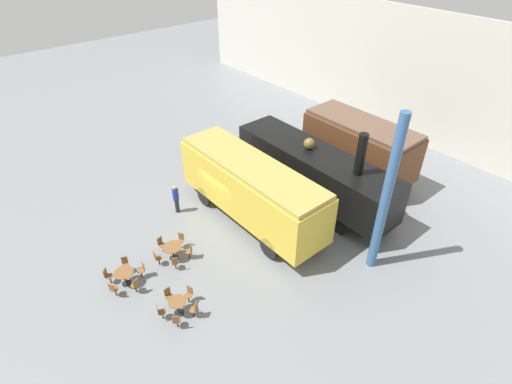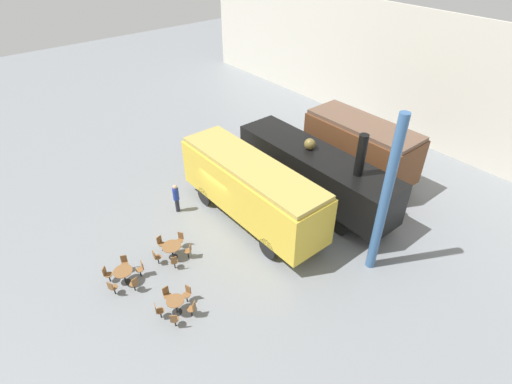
# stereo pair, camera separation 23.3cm
# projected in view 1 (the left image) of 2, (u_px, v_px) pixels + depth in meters

# --- Properties ---
(ground_plane) EXTENTS (80.00, 80.00, 0.00)m
(ground_plane) POSITION_uv_depth(u_px,v_px,m) (226.00, 210.00, 23.00)
(ground_plane) COLOR gray
(backdrop_wall) EXTENTS (44.00, 0.15, 9.00)m
(backdrop_wall) POSITION_uv_depth(u_px,v_px,m) (399.00, 73.00, 28.61)
(backdrop_wall) COLOR beige
(backdrop_wall) RESTS_ON ground_plane
(passenger_coach_wooden) EXTENTS (7.12, 2.80, 3.77)m
(passenger_coach_wooden) POSITION_uv_depth(u_px,v_px,m) (359.00, 145.00, 24.69)
(passenger_coach_wooden) COLOR brown
(passenger_coach_wooden) RESTS_ON ground_plane
(steam_locomotive) EXTENTS (10.49, 2.56, 5.40)m
(steam_locomotive) POSITION_uv_depth(u_px,v_px,m) (314.00, 171.00, 22.80)
(steam_locomotive) COLOR black
(steam_locomotive) RESTS_ON ground_plane
(passenger_coach_vintage) EXTENTS (9.39, 2.63, 3.63)m
(passenger_coach_vintage) POSITION_uv_depth(u_px,v_px,m) (251.00, 187.00, 21.06)
(passenger_coach_vintage) COLOR gold
(passenger_coach_vintage) RESTS_ON ground_plane
(cafe_table_near) EXTENTS (0.76, 0.76, 0.78)m
(cafe_table_near) POSITION_uv_depth(u_px,v_px,m) (178.00, 304.00, 16.80)
(cafe_table_near) COLOR black
(cafe_table_near) RESTS_ON ground_plane
(cafe_table_mid) EXTENTS (0.87, 0.87, 0.75)m
(cafe_table_mid) POSITION_uv_depth(u_px,v_px,m) (124.00, 275.00, 18.14)
(cafe_table_mid) COLOR black
(cafe_table_mid) RESTS_ON ground_plane
(cafe_table_far) EXTENTS (0.93, 0.93, 0.75)m
(cafe_table_far) POSITION_uv_depth(u_px,v_px,m) (173.00, 249.00, 19.49)
(cafe_table_far) COLOR black
(cafe_table_far) RESTS_ON ground_plane
(cafe_chair_0) EXTENTS (0.40, 0.40, 0.87)m
(cafe_chair_0) POSITION_uv_depth(u_px,v_px,m) (195.00, 309.00, 16.70)
(cafe_chair_0) COLOR black
(cafe_chair_0) RESTS_ON ground_plane
(cafe_chair_1) EXTENTS (0.37, 0.39, 0.87)m
(cafe_chair_1) POSITION_uv_depth(u_px,v_px,m) (189.00, 293.00, 17.37)
(cafe_chair_1) COLOR black
(cafe_chair_1) RESTS_ON ground_plane
(cafe_chair_2) EXTENTS (0.36, 0.36, 0.87)m
(cafe_chair_2) POSITION_uv_depth(u_px,v_px,m) (169.00, 295.00, 17.31)
(cafe_chair_2) COLOR black
(cafe_chair_2) RESTS_ON ground_plane
(cafe_chair_3) EXTENTS (0.37, 0.39, 0.87)m
(cafe_chair_3) POSITION_uv_depth(u_px,v_px,m) (160.00, 311.00, 16.60)
(cafe_chair_3) COLOR black
(cafe_chair_3) RESTS_ON ground_plane
(cafe_chair_4) EXTENTS (0.40, 0.40, 0.87)m
(cafe_chair_4) POSITION_uv_depth(u_px,v_px,m) (176.00, 320.00, 16.23)
(cafe_chair_4) COLOR black
(cafe_chair_4) RESTS_ON ground_plane
(cafe_chair_5) EXTENTS (0.39, 0.40, 0.87)m
(cafe_chair_5) POSITION_uv_depth(u_px,v_px,m) (113.00, 289.00, 17.58)
(cafe_chair_5) COLOR black
(cafe_chair_5) RESTS_ON ground_plane
(cafe_chair_6) EXTENTS (0.37, 0.36, 0.87)m
(cafe_chair_6) POSITION_uv_depth(u_px,v_px,m) (135.00, 285.00, 17.77)
(cafe_chair_6) COLOR black
(cafe_chair_6) RESTS_ON ground_plane
(cafe_chair_7) EXTENTS (0.36, 0.37, 0.87)m
(cafe_chair_7) POSITION_uv_depth(u_px,v_px,m) (142.00, 269.00, 18.54)
(cafe_chair_7) COLOR black
(cafe_chair_7) RESTS_ON ground_plane
(cafe_chair_8) EXTENTS (0.40, 0.39, 0.87)m
(cafe_chair_8) POSITION_uv_depth(u_px,v_px,m) (125.00, 263.00, 18.83)
(cafe_chair_8) COLOR black
(cafe_chair_8) RESTS_ON ground_plane
(cafe_chair_9) EXTENTS (0.40, 0.40, 0.87)m
(cafe_chair_9) POSITION_uv_depth(u_px,v_px,m) (107.00, 275.00, 18.24)
(cafe_chair_9) COLOR black
(cafe_chair_9) RESTS_ON ground_plane
(cafe_chair_10) EXTENTS (0.36, 0.36, 0.87)m
(cafe_chair_10) POSITION_uv_depth(u_px,v_px,m) (157.00, 257.00, 19.15)
(cafe_chair_10) COLOR black
(cafe_chair_10) RESTS_ON ground_plane
(cafe_chair_11) EXTENTS (0.40, 0.38, 0.87)m
(cafe_chair_11) POSITION_uv_depth(u_px,v_px,m) (175.00, 262.00, 18.89)
(cafe_chair_11) COLOR black
(cafe_chair_11) RESTS_ON ground_plane
(cafe_chair_12) EXTENTS (0.40, 0.41, 0.87)m
(cafe_chair_12) POSITION_uv_depth(u_px,v_px,m) (190.00, 251.00, 19.53)
(cafe_chair_12) COLOR black
(cafe_chair_12) RESTS_ON ground_plane
(cafe_chair_13) EXTENTS (0.39, 0.40, 0.87)m
(cafe_chair_13) POSITION_uv_depth(u_px,v_px,m) (181.00, 239.00, 20.19)
(cafe_chair_13) COLOR black
(cafe_chair_13) RESTS_ON ground_plane
(cafe_chair_14) EXTENTS (0.38, 0.36, 0.87)m
(cafe_chair_14) POSITION_uv_depth(u_px,v_px,m) (161.00, 243.00, 19.95)
(cafe_chair_14) COLOR black
(cafe_chair_14) RESTS_ON ground_plane
(visitor_person) EXTENTS (0.34, 0.34, 1.80)m
(visitor_person) POSITION_uv_depth(u_px,v_px,m) (176.00, 198.00, 22.29)
(visitor_person) COLOR #262633
(visitor_person) RESTS_ON ground_plane
(support_pillar) EXTENTS (0.44, 0.44, 8.00)m
(support_pillar) POSITION_uv_depth(u_px,v_px,m) (386.00, 198.00, 17.19)
(support_pillar) COLOR #386093
(support_pillar) RESTS_ON ground_plane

